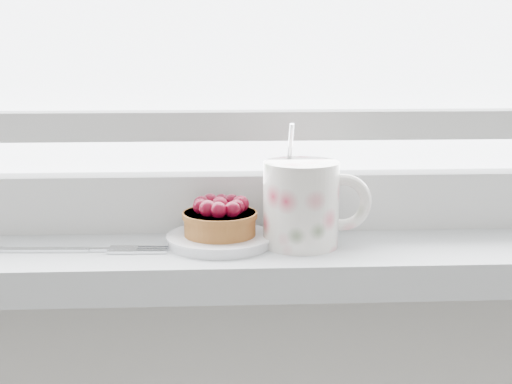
{
  "coord_description": "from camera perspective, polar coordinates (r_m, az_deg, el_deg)",
  "views": [
    {
      "loc": [
        -0.01,
        1.1,
        1.17
      ],
      "look_at": [
        0.03,
        1.88,
        1.0
      ],
      "focal_mm": 50.0,
      "sensor_mm": 36.0,
      "label": 1
    }
  ],
  "objects": [
    {
      "name": "floral_mug",
      "position": [
        0.81,
        3.86,
        -0.81
      ],
      "size": [
        0.13,
        0.09,
        0.14
      ],
      "color": "silver",
      "rests_on": "windowsill"
    },
    {
      "name": "saucer",
      "position": [
        0.83,
        -2.89,
        -3.84
      ],
      "size": [
        0.12,
        0.12,
        0.01
      ],
      "primitive_type": "cylinder",
      "color": "white",
      "rests_on": "windowsill"
    },
    {
      "name": "raspberry_tart",
      "position": [
        0.82,
        -2.9,
        -2.07
      ],
      "size": [
        0.09,
        0.09,
        0.05
      ],
      "color": "brown",
      "rests_on": "saucer"
    },
    {
      "name": "fork",
      "position": [
        0.83,
        -14.35,
        -4.5
      ],
      "size": [
        0.21,
        0.03,
        0.0
      ],
      "color": "silver",
      "rests_on": "windowsill"
    }
  ]
}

